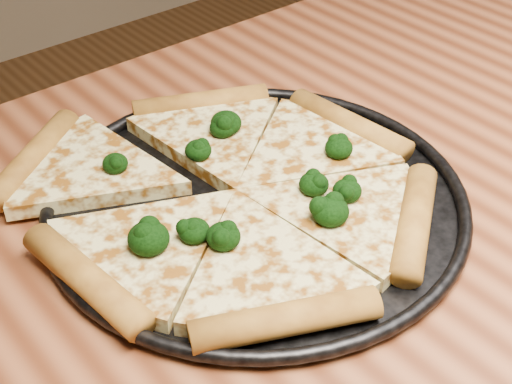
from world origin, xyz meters
TOP-DOWN VIEW (x-y plane):
  - dining_table at (0.00, 0.00)m, footprint 1.20×0.90m
  - pizza_pan at (-0.11, 0.13)m, footprint 0.39×0.39m
  - pizza at (-0.13, 0.14)m, footprint 0.37×0.41m
  - broccoli_florets at (-0.13, 0.13)m, footprint 0.25×0.21m

SIDE VIEW (x-z plane):
  - dining_table at x=0.00m, z-range 0.28..1.03m
  - pizza_pan at x=-0.11m, z-range 0.75..0.77m
  - pizza at x=-0.13m, z-range 0.75..0.78m
  - broccoli_florets at x=-0.13m, z-range 0.77..0.79m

